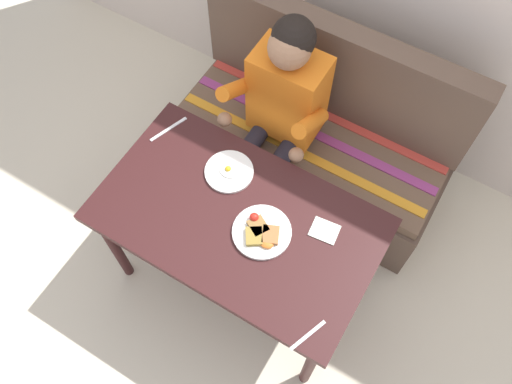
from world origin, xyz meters
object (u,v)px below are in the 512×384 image
table (238,226)px  knife (169,129)px  napkin (325,231)px  couch (314,141)px  plate_eggs (229,171)px  plate_breakfast (261,232)px  fork (308,335)px  person (280,107)px

table → knife: knife is taller
napkin → couch: bearing=118.5°
plate_eggs → napkin: plate_eggs is taller
table → plate_breakfast: bearing=-4.8°
plate_breakfast → plate_eggs: 0.32m
fork → plate_breakfast: bearing=164.5°
plate_breakfast → napkin: (0.22, 0.14, -0.01)m
person → plate_eggs: 0.42m
fork → knife: (-1.00, 0.50, 0.00)m
person → plate_breakfast: person is taller
person → plate_breakfast: (0.25, -0.60, 0.00)m
person → napkin: bearing=-44.0°
person → napkin: size_ratio=10.60×
couch → fork: 1.22m
napkin → person: bearing=136.0°
knife → person: bearing=63.7°
fork → knife: 1.12m
napkin → fork: napkin is taller
plate_breakfast → table: bearing=175.2°
plate_breakfast → napkin: 0.26m
couch → knife: 0.85m
table → couch: bearing=90.0°
person → table: bearing=-77.6°
plate_eggs → person: bearing=87.4°
plate_breakfast → fork: plate_breakfast is taller
napkin → fork: 0.44m
plate_breakfast → person: bearing=112.8°
plate_eggs → napkin: bearing=-4.0°
person → plate_breakfast: bearing=-67.2°
couch → plate_breakfast: 0.89m
table → couch: 0.83m
fork → couch: bearing=136.1°
person → knife: bearing=-135.9°
plate_eggs → fork: 0.78m
couch → person: 0.47m
plate_breakfast → napkin: size_ratio=2.16×
couch → person: bearing=-126.6°
person → plate_eggs: (-0.02, -0.42, -0.00)m
fork → napkin: bearing=130.4°
table → napkin: size_ratio=10.49×
couch → plate_eggs: bearing=-104.0°
couch → plate_breakfast: couch is taller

